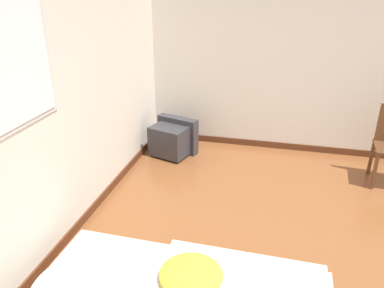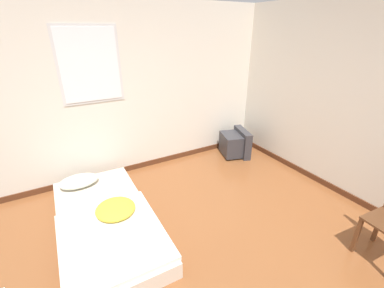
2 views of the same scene
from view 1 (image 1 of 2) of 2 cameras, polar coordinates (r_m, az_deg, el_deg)
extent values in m
cube|color=silver|center=(3.16, -21.93, 5.44)|extent=(7.53, 0.06, 2.60)
cube|color=#562D19|center=(3.70, -18.39, -13.31)|extent=(7.53, 0.02, 0.09)
cube|color=silver|center=(2.82, -25.86, 12.15)|extent=(0.83, 0.01, 1.03)
cube|color=white|center=(2.82, -25.76, 12.15)|extent=(0.76, 0.01, 0.96)
cube|color=silver|center=(5.17, 23.09, 11.94)|extent=(0.06, 7.58, 2.60)
cube|color=#562D19|center=(5.50, 21.07, -0.97)|extent=(0.02, 7.58, 0.09)
ellipsoid|color=silver|center=(2.93, -19.67, -19.46)|extent=(0.53, 0.35, 0.14)
ellipsoid|color=yellow|center=(2.82, -0.14, -19.27)|extent=(0.56, 0.57, 0.11)
cube|color=#333338|center=(4.99, -3.55, 0.44)|extent=(0.44, 0.55, 0.39)
cube|color=#333338|center=(5.15, -2.16, 1.49)|extent=(0.30, 0.59, 0.49)
cube|color=#283342|center=(5.20, -1.75, 1.86)|extent=(0.15, 0.46, 0.35)
cube|color=brown|center=(4.69, 26.05, -3.79)|extent=(0.04, 0.04, 0.44)
cube|color=brown|center=(5.02, 25.63, -1.93)|extent=(0.04, 0.04, 0.44)
camera|label=2|loc=(2.59, 67.94, 9.53)|focal=24.00mm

